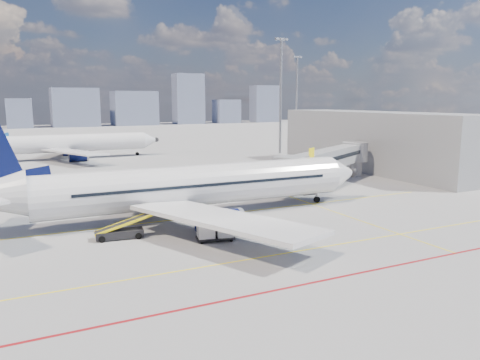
{
  "coord_description": "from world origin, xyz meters",
  "views": [
    {
      "loc": [
        -17.12,
        -36.36,
        12.04
      ],
      "look_at": [
        3.53,
        5.6,
        4.0
      ],
      "focal_mm": 35.0,
      "sensor_mm": 36.0,
      "label": 1
    }
  ],
  "objects_px": {
    "main_aircraft": "(182,187)",
    "cargo_dolly": "(215,230)",
    "belt_loader": "(121,232)",
    "ramp_worker": "(293,232)",
    "second_aircraft": "(68,143)",
    "baggage_tug": "(246,227)"
  },
  "relations": [
    {
      "from": "main_aircraft",
      "to": "ramp_worker",
      "type": "distance_m",
      "value": 13.4
    },
    {
      "from": "baggage_tug",
      "to": "ramp_worker",
      "type": "bearing_deg",
      "value": -78.72
    },
    {
      "from": "belt_loader",
      "to": "cargo_dolly",
      "type": "bearing_deg",
      "value": -24.21
    },
    {
      "from": "cargo_dolly",
      "to": "main_aircraft",
      "type": "bearing_deg",
      "value": 101.08
    },
    {
      "from": "second_aircraft",
      "to": "ramp_worker",
      "type": "bearing_deg",
      "value": -81.23
    },
    {
      "from": "main_aircraft",
      "to": "cargo_dolly",
      "type": "bearing_deg",
      "value": -90.4
    },
    {
      "from": "baggage_tug",
      "to": "ramp_worker",
      "type": "height_order",
      "value": "ramp_worker"
    },
    {
      "from": "second_aircraft",
      "to": "ramp_worker",
      "type": "xyz_separation_m",
      "value": [
        10.89,
        -68.36,
        -2.44
      ]
    },
    {
      "from": "main_aircraft",
      "to": "belt_loader",
      "type": "xyz_separation_m",
      "value": [
        -7.3,
        -4.58,
        -2.6
      ]
    },
    {
      "from": "second_aircraft",
      "to": "main_aircraft",
      "type": "bearing_deg",
      "value": -85.27
    },
    {
      "from": "second_aircraft",
      "to": "cargo_dolly",
      "type": "bearing_deg",
      "value": -86.09
    },
    {
      "from": "second_aircraft",
      "to": "baggage_tug",
      "type": "bearing_deg",
      "value": -83.02
    },
    {
      "from": "cargo_dolly",
      "to": "belt_loader",
      "type": "relative_size",
      "value": 0.59
    },
    {
      "from": "cargo_dolly",
      "to": "ramp_worker",
      "type": "distance_m",
      "value": 6.75
    },
    {
      "from": "main_aircraft",
      "to": "baggage_tug",
      "type": "bearing_deg",
      "value": -67.24
    },
    {
      "from": "second_aircraft",
      "to": "belt_loader",
      "type": "relative_size",
      "value": 6.42
    },
    {
      "from": "belt_loader",
      "to": "ramp_worker",
      "type": "height_order",
      "value": "belt_loader"
    },
    {
      "from": "cargo_dolly",
      "to": "ramp_worker",
      "type": "relative_size",
      "value": 2.23
    },
    {
      "from": "main_aircraft",
      "to": "cargo_dolly",
      "type": "xyz_separation_m",
      "value": [
        -0.16,
        -8.86,
        -2.23
      ]
    },
    {
      "from": "second_aircraft",
      "to": "baggage_tug",
      "type": "relative_size",
      "value": 16.83
    },
    {
      "from": "baggage_tug",
      "to": "cargo_dolly",
      "type": "relative_size",
      "value": 0.64
    },
    {
      "from": "ramp_worker",
      "to": "belt_loader",
      "type": "bearing_deg",
      "value": 98.73
    }
  ]
}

